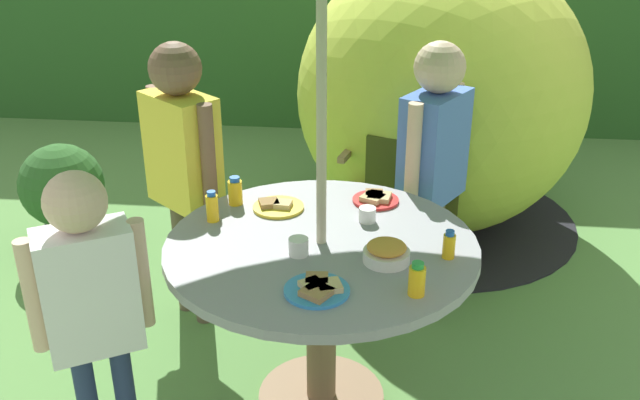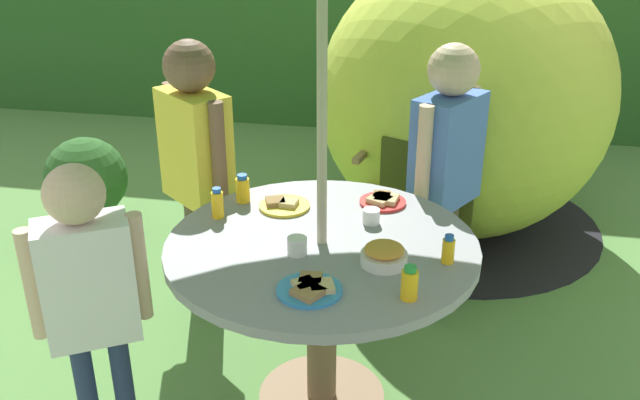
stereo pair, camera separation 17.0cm
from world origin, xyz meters
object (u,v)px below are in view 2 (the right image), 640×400
at_px(juice_bottle_near_right, 217,204).
at_px(wooden_chair, 417,173).
at_px(cup_far, 371,216).
at_px(dome_tent, 464,97).
at_px(cup_near, 297,246).
at_px(juice_bottle_far_right, 410,284).
at_px(child_in_yellow_shirt, 195,147).
at_px(juice_bottle_near_left, 243,189).
at_px(plate_mid_right, 310,288).
at_px(child_in_white_shirt, 88,282).
at_px(juice_bottle_center_front, 448,250).
at_px(potted_plant, 87,183).
at_px(plate_far_left, 383,200).
at_px(snack_bowl, 384,255).
at_px(child_in_blue_shirt, 447,151).
at_px(plate_back_edge, 284,205).
at_px(garden_table, 322,278).

bearing_deg(juice_bottle_near_right, wooden_chair, 55.53).
distance_m(juice_bottle_near_right, cup_far, 0.60).
relative_size(dome_tent, cup_far, 31.04).
bearing_deg(wooden_chair, cup_near, -91.87).
bearing_deg(juice_bottle_far_right, child_in_yellow_shirt, 139.12).
xyz_separation_m(child_in_yellow_shirt, juice_bottle_near_left, (0.29, -0.27, -0.06)).
xyz_separation_m(wooden_chair, plate_mid_right, (-0.27, -1.53, 0.20)).
xyz_separation_m(child_in_white_shirt, juice_bottle_center_front, (1.16, 0.35, 0.05)).
bearing_deg(child_in_yellow_shirt, wooden_chair, 72.78).
relative_size(child_in_white_shirt, cup_far, 17.37).
bearing_deg(cup_near, potted_plant, 140.53).
relative_size(dome_tent, juice_bottle_near_left, 17.24).
bearing_deg(cup_far, juice_bottle_far_right, -70.51).
bearing_deg(juice_bottle_far_right, wooden_chair, 91.83).
relative_size(juice_bottle_near_right, juice_bottle_far_right, 1.07).
bearing_deg(plate_far_left, cup_far, -97.83).
bearing_deg(plate_far_left, cup_near, -118.12).
bearing_deg(snack_bowl, potted_plant, 145.37).
bearing_deg(juice_bottle_far_right, child_in_blue_shirt, 85.06).
distance_m(child_in_yellow_shirt, child_in_white_shirt, 0.98).
xyz_separation_m(dome_tent, cup_far, (-0.35, -1.54, -0.04)).
height_order(plate_back_edge, juice_bottle_center_front, juice_bottle_center_front).
bearing_deg(dome_tent, cup_far, -91.59).
distance_m(wooden_chair, cup_far, 1.03).
height_order(child_in_white_shirt, plate_back_edge, child_in_white_shirt).
bearing_deg(dome_tent, snack_bowl, -87.12).
bearing_deg(dome_tent, garden_table, -95.21).
xyz_separation_m(plate_far_left, juice_bottle_near_right, (-0.62, -0.24, 0.04)).
xyz_separation_m(dome_tent, child_in_yellow_shirt, (-1.18, -1.17, 0.05)).
distance_m(wooden_chair, snack_bowl, 1.33).
height_order(plate_far_left, plate_back_edge, same).
bearing_deg(dome_tent, child_in_yellow_shirt, -124.06).
distance_m(plate_back_edge, juice_bottle_near_right, 0.27).
bearing_deg(wooden_chair, dome_tent, 81.69).
bearing_deg(child_in_white_shirt, cup_near, -4.27).
relative_size(wooden_chair, juice_bottle_center_front, 8.85).
bearing_deg(juice_bottle_center_front, plate_mid_right, -147.53).
relative_size(potted_plant, juice_bottle_near_right, 5.03).
xyz_separation_m(dome_tent, potted_plant, (-2.07, -0.60, -0.44)).
bearing_deg(juice_bottle_near_right, garden_table, -16.49).
height_order(snack_bowl, cup_far, snack_bowl).
relative_size(dome_tent, child_in_yellow_shirt, 1.54).
xyz_separation_m(dome_tent, plate_far_left, (-0.32, -1.35, -0.06)).
distance_m(plate_back_edge, juice_bottle_center_front, 0.74).
bearing_deg(child_in_white_shirt, juice_bottle_far_right, -25.23).
height_order(potted_plant, juice_bottle_near_left, juice_bottle_near_left).
height_order(wooden_chair, child_in_yellow_shirt, child_in_yellow_shirt).
height_order(dome_tent, child_in_white_shirt, dome_tent).
relative_size(plate_far_left, plate_back_edge, 0.92).
xyz_separation_m(child_in_blue_shirt, plate_far_left, (-0.25, -0.36, -0.10)).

